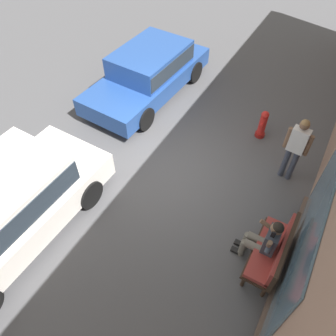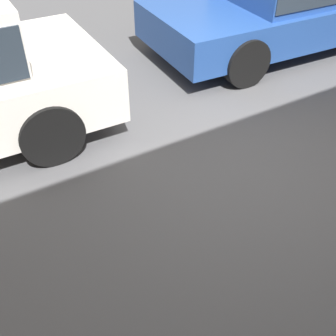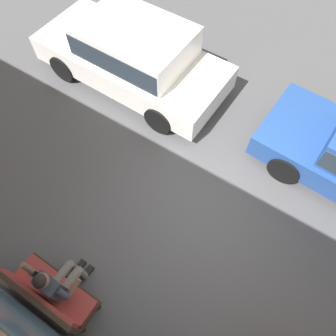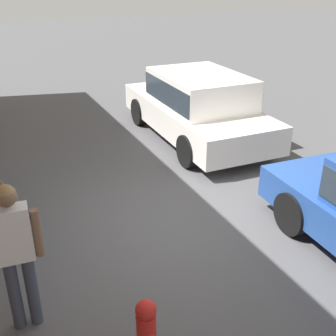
% 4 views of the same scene
% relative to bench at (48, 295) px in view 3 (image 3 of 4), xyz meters
% --- Properties ---
extents(ground_plane, '(60.00, 60.00, 0.00)m').
position_rel_bench_xyz_m(ground_plane, '(-1.17, -2.90, -0.55)').
color(ground_plane, '#4C4C4F').
extents(bench, '(1.43, 0.55, 0.98)m').
position_rel_bench_xyz_m(bench, '(0.00, 0.00, 0.00)').
color(bench, '#332319').
rests_on(bench, ground_plane).
extents(person_on_phone, '(0.73, 0.74, 1.31)m').
position_rel_bench_xyz_m(person_on_phone, '(-0.03, -0.22, 0.14)').
color(person_on_phone, '#6B665B').
rests_on(person_on_phone, ground_plane).
extents(parked_car_mid, '(4.48, 2.04, 1.52)m').
position_rel_bench_xyz_m(parked_car_mid, '(1.82, -4.78, 0.28)').
color(parked_car_mid, white).
rests_on(parked_car_mid, ground_plane).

